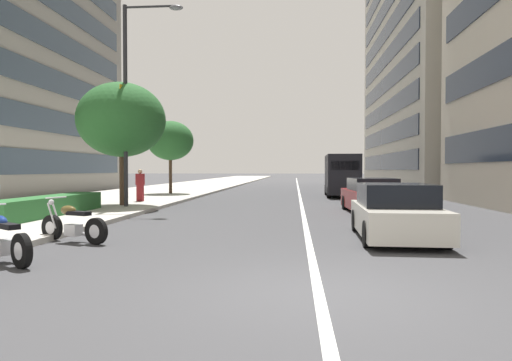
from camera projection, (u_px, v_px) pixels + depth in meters
ground_plane at (319, 293)px, 6.56m from camera, size 400.00×400.00×0.00m
sidewalk_right_plaza at (167, 190)px, 37.34m from camera, size 160.00×8.84×0.15m
lane_centre_stripe at (298, 189)px, 41.42m from camera, size 110.00×0.16×0.01m
motorcycle_second_in_row at (3, 240)px, 8.71m from camera, size 1.31×1.85×1.48m
motorcycle_by_sign_pole at (73, 225)px, 11.16m from camera, size 0.96×2.04×1.10m
car_lead_in_lane at (395, 213)px, 11.69m from camera, size 4.34×2.04×1.41m
car_mid_block_traffic at (371, 196)px, 18.72m from camera, size 4.76×2.01×1.43m
delivery_van_ahead at (342, 174)px, 30.07m from camera, size 5.50×2.21×2.73m
street_lamp_with_banners at (134, 87)px, 20.05m from camera, size 1.26×2.69×8.83m
clipped_hedge_bed at (47, 206)px, 16.21m from camera, size 6.48×1.10×0.68m
street_tree_near_plaza_corner at (121, 120)px, 20.89m from camera, size 3.99×3.99×5.60m
street_tree_by_lamp_post at (170, 141)px, 31.25m from camera, size 3.15×3.15×4.95m
pedestrian_on_plaza at (140, 185)px, 23.50m from camera, size 0.28×0.41×1.65m
office_tower_far_left_down_avenue at (479, 21)px, 42.83m from camera, size 26.62×17.13×31.48m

